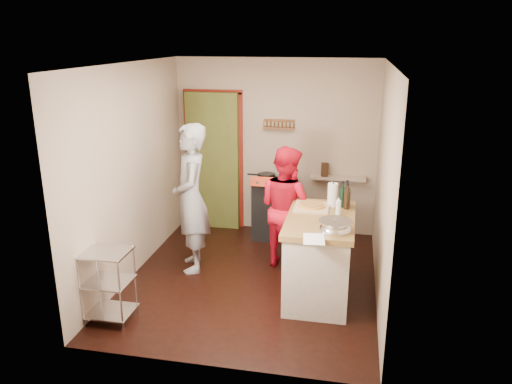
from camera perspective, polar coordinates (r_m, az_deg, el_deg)
floor at (r=6.30m, az=-0.47°, el=-9.90°), size 3.50×3.50×0.00m
back_wall at (r=7.68m, az=-2.46°, el=4.17°), size 3.00×0.44×2.60m
left_wall at (r=6.29m, az=-14.02°, el=2.24°), size 0.04×3.50×2.60m
right_wall at (r=5.71m, az=14.38°, el=0.68°), size 0.04×3.50×2.60m
ceiling at (r=5.60m, az=-0.54°, el=14.54°), size 3.00×3.50×0.02m
stove at (r=7.40m, az=2.13°, el=-1.84°), size 0.60×0.63×1.00m
wire_shelving at (r=5.50m, az=-16.54°, el=-9.88°), size 0.48×0.40×0.80m
island at (r=5.78m, az=7.27°, el=-7.10°), size 0.75×1.45×1.27m
person_stripe at (r=6.29m, az=-7.43°, el=-0.77°), size 0.66×0.80×1.89m
person_red at (r=6.38m, az=3.44°, el=-1.77°), size 0.98×0.96×1.59m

